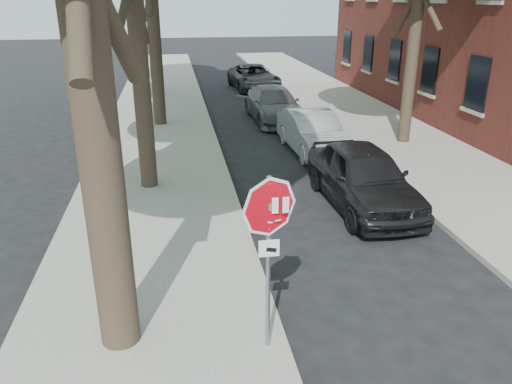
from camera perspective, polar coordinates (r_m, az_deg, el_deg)
ground at (r=7.77m, az=6.62°, el=-17.15°), size 120.00×120.00×0.00m
sidewalk_left at (r=18.45m, az=-11.22°, el=6.07°), size 4.00×55.00×0.12m
sidewalk_right at (r=20.03m, az=14.02°, el=7.05°), size 4.00×55.00×0.12m
curb_left at (r=18.48m, az=-4.83°, el=6.45°), size 0.12×55.00×0.13m
curb_right at (r=19.32m, az=8.38°, el=6.96°), size 0.12×55.00×0.13m
stop_sign at (r=6.56m, az=1.49°, el=-4.63°), size 0.76×0.34×2.61m
car_a at (r=12.38m, az=12.14°, el=1.74°), size 1.91×4.48×1.51m
car_b at (r=16.54m, az=6.50°, el=6.77°), size 1.62×4.15×1.35m
car_c at (r=20.88m, az=2.06°, el=9.98°), size 2.04×4.71×1.35m
car_d at (r=28.19m, az=-0.26°, el=12.99°), size 2.55×4.97×1.34m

